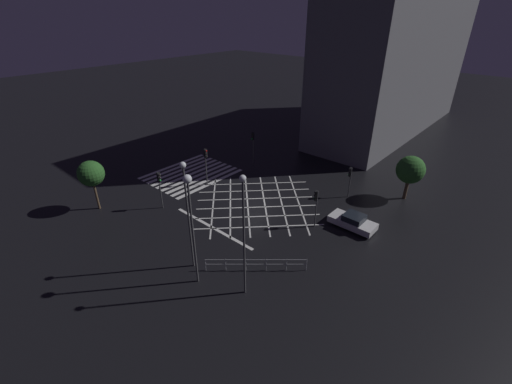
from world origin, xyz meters
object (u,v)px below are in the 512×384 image
(traffic_light_nw_cross, at_px, (350,176))
(street_lamp_west, at_px, (190,206))
(traffic_light_se_cross, at_px, (160,183))
(traffic_light_sw_main, at_px, (253,142))
(traffic_light_median_north, at_px, (316,201))
(street_tree_near, at_px, (410,170))
(waiting_car, at_px, (353,221))
(street_tree_far, at_px, (91,174))
(street_lamp_far, at_px, (187,202))
(traffic_light_median_south, at_px, (206,160))
(street_lamp_east, at_px, (244,224))

(traffic_light_nw_cross, bearing_deg, street_lamp_west, 83.80)
(traffic_light_se_cross, height_order, traffic_light_sw_main, traffic_light_sw_main)
(traffic_light_nw_cross, relative_size, traffic_light_median_north, 0.92)
(traffic_light_nw_cross, height_order, street_tree_near, street_tree_near)
(waiting_car, bearing_deg, street_tree_far, 33.58)
(traffic_light_sw_main, height_order, waiting_car, traffic_light_sw_main)
(street_lamp_far, bearing_deg, traffic_light_median_south, -136.09)
(traffic_light_median_south, xyz_separation_m, street_lamp_far, (9.84, 9.48, 2.59))
(traffic_light_sw_main, relative_size, street_lamp_west, 0.50)
(traffic_light_se_cross, bearing_deg, street_lamp_west, -22.87)
(traffic_light_sw_main, bearing_deg, traffic_light_median_south, -1.10)
(street_lamp_west, distance_m, street_tree_near, 23.30)
(traffic_light_median_south, xyz_separation_m, street_lamp_west, (10.73, 11.02, 3.31))
(street_lamp_far, height_order, waiting_car, street_lamp_far)
(street_lamp_west, relative_size, street_lamp_far, 0.99)
(street_lamp_west, height_order, waiting_car, street_lamp_west)
(traffic_light_median_south, relative_size, street_lamp_far, 0.49)
(street_tree_near, bearing_deg, street_lamp_east, -9.16)
(traffic_light_median_south, relative_size, waiting_car, 1.03)
(street_lamp_east, bearing_deg, street_tree_near, 170.84)
(traffic_light_median_north, height_order, street_lamp_east, street_lamp_east)
(street_lamp_far, bearing_deg, street_tree_far, -87.22)
(street_lamp_far, bearing_deg, street_lamp_west, 60.17)
(traffic_light_se_cross, height_order, street_lamp_west, street_lamp_west)
(traffic_light_nw_cross, relative_size, street_lamp_west, 0.39)
(traffic_light_median_south, distance_m, street_lamp_east, 17.28)
(traffic_light_sw_main, distance_m, street_lamp_west, 21.42)
(traffic_light_median_north, relative_size, street_lamp_far, 0.42)
(traffic_light_se_cross, height_order, waiting_car, traffic_light_se_cross)
(street_tree_near, distance_m, waiting_car, 8.96)
(traffic_light_se_cross, distance_m, street_tree_far, 6.37)
(traffic_light_se_cross, xyz_separation_m, street_lamp_west, (4.43, 10.50, 3.57))
(street_lamp_far, relative_size, street_tree_far, 1.72)
(traffic_light_nw_cross, distance_m, waiting_car, 6.01)
(traffic_light_se_cross, distance_m, traffic_light_median_south, 6.33)
(street_lamp_east, bearing_deg, street_lamp_west, -66.42)
(street_lamp_east, bearing_deg, traffic_light_sw_main, -139.66)
(street_lamp_east, height_order, street_lamp_west, street_lamp_east)
(traffic_light_median_north, distance_m, street_lamp_west, 12.39)
(traffic_light_nw_cross, xyz_separation_m, traffic_light_median_south, (7.81, -13.03, 0.66))
(traffic_light_median_north, bearing_deg, street_tree_near, -111.97)
(street_tree_far, bearing_deg, traffic_light_se_cross, 131.94)
(traffic_light_median_north, height_order, traffic_light_se_cross, traffic_light_se_cross)
(traffic_light_nw_cross, bearing_deg, traffic_light_median_south, 30.93)
(traffic_light_nw_cross, height_order, street_tree_far, street_tree_far)
(traffic_light_sw_main, distance_m, street_tree_far, 18.45)
(traffic_light_median_north, height_order, waiting_car, traffic_light_median_north)
(street_lamp_west, xyz_separation_m, street_tree_near, (-22.12, 6.64, -3.11))
(traffic_light_median_south, relative_size, street_lamp_east, 0.47)
(street_tree_near, xyz_separation_m, waiting_car, (8.43, -1.55, -2.62))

